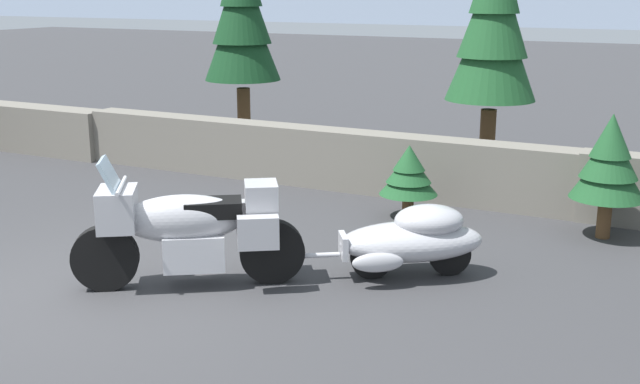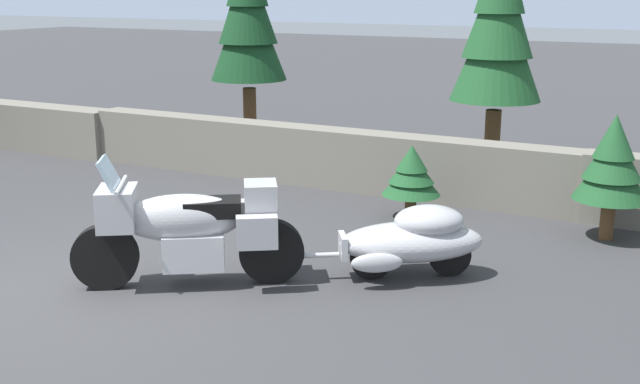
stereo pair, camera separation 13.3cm
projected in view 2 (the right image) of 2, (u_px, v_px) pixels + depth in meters
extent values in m
plane|color=#38383A|center=(69.00, 293.00, 7.81)|extent=(80.00, 80.00, 0.00)
cube|color=slate|center=(311.00, 156.00, 12.02)|extent=(8.00, 0.49, 0.88)
cylinder|color=black|center=(105.00, 257.00, 7.84)|extent=(0.63, 0.48, 0.66)
cylinder|color=black|center=(272.00, 251.00, 8.02)|extent=(0.63, 0.48, 0.66)
cube|color=silver|center=(194.00, 249.00, 7.92)|extent=(0.74, 0.70, 0.36)
ellipsoid|color=#B2B2B7|center=(183.00, 218.00, 7.83)|extent=(1.24, 1.03, 0.48)
cube|color=#B2B2B7|center=(117.00, 208.00, 7.73)|extent=(0.59, 0.63, 0.40)
cube|color=#9EB7C6|center=(110.00, 175.00, 7.65)|extent=(0.40, 0.47, 0.34)
cube|color=black|center=(213.00, 207.00, 7.84)|extent=(0.67, 0.61, 0.16)
cube|color=#B2B2B7|center=(261.00, 196.00, 7.86)|extent=(0.49, 0.51, 0.28)
cube|color=#B2B2B7|center=(257.00, 232.00, 7.64)|extent=(0.42, 0.36, 0.32)
cube|color=#B2B2B7|center=(255.00, 215.00, 8.21)|extent=(0.42, 0.36, 0.32)
cylinder|color=silver|center=(121.00, 185.00, 7.68)|extent=(0.42, 0.60, 0.04)
cylinder|color=silver|center=(109.00, 233.00, 7.79)|extent=(0.25, 0.20, 0.54)
cylinder|color=black|center=(371.00, 258.00, 8.15)|extent=(0.42, 0.33, 0.44)
cylinder|color=black|center=(450.00, 255.00, 8.23)|extent=(0.42, 0.33, 0.44)
ellipsoid|color=#B2B2B7|center=(411.00, 242.00, 8.15)|extent=(1.62, 1.40, 0.40)
ellipsoid|color=#B2B2B7|center=(429.00, 221.00, 8.11)|extent=(0.91, 0.87, 0.32)
cube|color=silver|center=(343.00, 246.00, 8.08)|extent=(0.23, 0.30, 0.24)
ellipsoid|color=#B2B2B7|center=(377.00, 263.00, 7.83)|extent=(0.51, 0.41, 0.20)
ellipsoid|color=#B2B2B7|center=(366.00, 243.00, 8.44)|extent=(0.51, 0.41, 0.20)
cylinder|color=silver|center=(305.00, 256.00, 8.07)|extent=(0.61, 0.43, 0.05)
cylinder|color=brown|center=(492.00, 146.00, 12.15)|extent=(0.24, 0.24, 1.12)
cone|color=#1E5128|center=(498.00, 41.00, 11.75)|extent=(1.36, 1.36, 1.76)
cone|color=#1E5128|center=(500.00, 4.00, 11.62)|extent=(1.05, 1.05, 1.54)
cylinder|color=brown|center=(250.00, 119.00, 14.62)|extent=(0.24, 0.24, 1.14)
cone|color=#143D1E|center=(248.00, 29.00, 14.21)|extent=(1.37, 1.37, 1.79)
cylinder|color=brown|center=(410.00, 208.00, 10.30)|extent=(0.15, 0.15, 0.28)
cone|color=#1E5128|center=(411.00, 178.00, 10.20)|extent=(0.76, 0.76, 0.44)
cone|color=#1E5128|center=(412.00, 168.00, 10.17)|extent=(0.59, 0.59, 0.39)
cone|color=#1E5128|center=(412.00, 158.00, 10.14)|extent=(0.42, 0.42, 0.33)
cylinder|color=brown|center=(607.00, 222.00, 9.42)|extent=(0.17, 0.17, 0.44)
cone|color=#1E5128|center=(612.00, 171.00, 9.27)|extent=(0.87, 0.87, 0.69)
cone|color=#1E5128|center=(613.00, 154.00, 9.21)|extent=(0.67, 0.67, 0.60)
cone|color=#1E5128|center=(615.00, 136.00, 9.16)|extent=(0.48, 0.48, 0.52)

